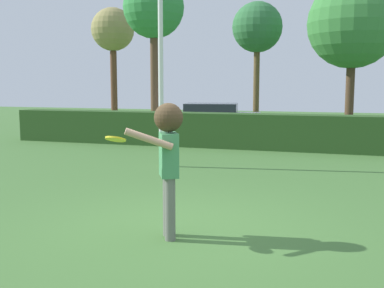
{
  "coord_description": "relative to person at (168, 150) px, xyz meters",
  "views": [
    {
      "loc": [
        2.11,
        -6.0,
        2.04
      ],
      "look_at": [
        -0.02,
        0.63,
        1.15
      ],
      "focal_mm": 43.31,
      "sensor_mm": 36.0,
      "label": 1
    }
  ],
  "objects": [
    {
      "name": "ground_plane",
      "position": [
        0.03,
        0.37,
        -1.19
      ],
      "size": [
        60.0,
        60.0,
        0.0
      ],
      "primitive_type": "plane",
      "color": "#416D32"
    },
    {
      "name": "person",
      "position": [
        0.0,
        0.0,
        0.0
      ],
      "size": [
        0.62,
        0.78,
        1.81
      ],
      "color": "slate",
      "rests_on": "ground"
    },
    {
      "name": "frisbee",
      "position": [
        -0.57,
        -0.37,
        0.16
      ],
      "size": [
        0.27,
        0.26,
        0.11
      ],
      "color": "yellow"
    },
    {
      "name": "lamppost",
      "position": [
        -2.11,
        5.09,
        2.13
      ],
      "size": [
        0.24,
        0.24,
        6.02
      ],
      "color": "silver",
      "rests_on": "ground"
    },
    {
      "name": "hedge_row",
      "position": [
        0.03,
        9.05,
        -0.63
      ],
      "size": [
        18.28,
        0.9,
        1.12
      ],
      "primitive_type": "cube",
      "color": "#27491D",
      "rests_on": "ground"
    },
    {
      "name": "parked_car_white",
      "position": [
        -3.16,
        13.55,
        -0.51
      ],
      "size": [
        4.42,
        2.38,
        1.25
      ],
      "color": "white",
      "rests_on": "ground"
    },
    {
      "name": "maple_tree",
      "position": [
        -5.92,
        13.89,
        4.16
      ],
      "size": [
        2.71,
        2.71,
        6.79
      ],
      "color": "brown",
      "rests_on": "ground"
    },
    {
      "name": "oak_tree",
      "position": [
        2.51,
        17.73,
        3.68
      ],
      "size": [
        4.2,
        4.2,
        6.99
      ],
      "color": "#4F3725",
      "rests_on": "ground"
    },
    {
      "name": "bare_elm_tree",
      "position": [
        -9.54,
        16.95,
        3.65
      ],
      "size": [
        2.27,
        2.27,
        6.1
      ],
      "color": "brown",
      "rests_on": "ground"
    },
    {
      "name": "birch_tree",
      "position": [
        -2.17,
        18.87,
        3.76
      ],
      "size": [
        2.61,
        2.61,
        6.33
      ],
      "color": "brown",
      "rests_on": "ground"
    }
  ]
}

